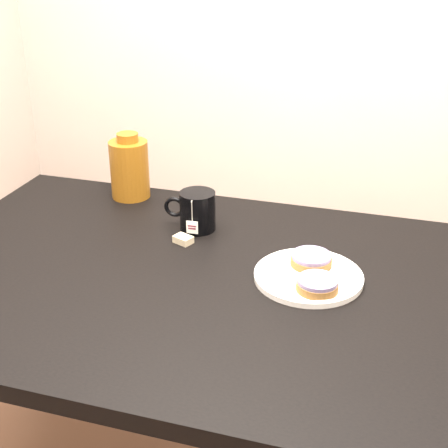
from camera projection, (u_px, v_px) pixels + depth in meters
The scene contains 7 objects.
table at pixel (205, 307), 1.44m from camera, with size 1.40×0.90×0.75m.
plate at pixel (308, 276), 1.39m from camera, with size 0.24×0.24×0.02m.
bagel_back at pixel (311, 260), 1.42m from camera, with size 0.13×0.13×0.03m.
bagel_front at pixel (317, 284), 1.32m from camera, with size 0.11×0.11×0.03m.
mug at pixel (197, 211), 1.60m from camera, with size 0.14×0.10×0.10m.
teabag_pouch at pixel (183, 239), 1.55m from camera, with size 0.04×0.03×0.02m, color #C6B793.
bagel_package at pixel (130, 168), 1.78m from camera, with size 0.12×0.12×0.19m.
Camera 1 is at (0.39, -1.15, 1.47)m, focal length 50.00 mm.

